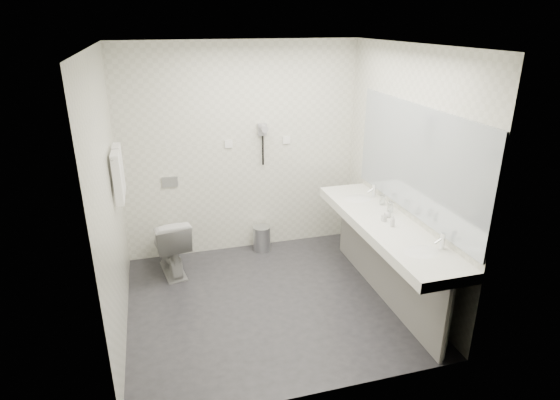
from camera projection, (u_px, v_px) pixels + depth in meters
name	position (u px, v px, depth m)	size (l,w,h in m)	color
floor	(270.00, 302.00, 4.74)	(2.80, 2.80, 0.00)	#28272D
ceiling	(267.00, 45.00, 3.83)	(2.80, 2.80, 0.00)	white
wall_back	(241.00, 151.00, 5.45)	(2.80, 2.80, 0.00)	silver
wall_front	(317.00, 250.00, 3.12)	(2.80, 2.80, 0.00)	silver
wall_left	(109.00, 202.00, 3.93)	(2.60, 2.60, 0.00)	silver
wall_right	(404.00, 174.00, 4.64)	(2.60, 2.60, 0.00)	silver
vanity_counter	(385.00, 226.00, 4.55)	(0.55, 2.20, 0.10)	white
vanity_panel	(384.00, 264.00, 4.71)	(0.03, 2.15, 0.75)	gray
vanity_post_near	(447.00, 324.00, 3.79)	(0.06, 0.06, 0.75)	silver
vanity_post_far	(346.00, 223.00, 5.65)	(0.06, 0.06, 0.75)	silver
mirror	(415.00, 161.00, 4.38)	(0.02, 2.20, 1.05)	#B2BCC6
basin_near	(421.00, 253.00, 3.96)	(0.40, 0.31, 0.05)	white
basin_far	(357.00, 200.00, 5.12)	(0.40, 0.31, 0.05)	white
faucet_near	(442.00, 241.00, 3.97)	(0.04, 0.04, 0.15)	silver
faucet_far	(374.00, 191.00, 5.14)	(0.04, 0.04, 0.15)	silver
soap_bottle_a	(384.00, 217.00, 4.53)	(0.04, 0.04, 0.09)	beige
soap_bottle_b	(388.00, 213.00, 4.62)	(0.06, 0.06, 0.08)	beige
soap_bottle_c	(393.00, 221.00, 4.41)	(0.04, 0.04, 0.11)	beige
glass_left	(390.00, 207.00, 4.73)	(0.06, 0.06, 0.11)	silver
glass_right	(383.00, 200.00, 4.93)	(0.06, 0.06, 0.11)	silver
toilet	(170.00, 245.00, 5.19)	(0.38, 0.67, 0.68)	white
flush_plate	(170.00, 182.00, 5.33)	(0.18, 0.02, 0.12)	#B2B5BA
pedal_bin	(262.00, 239.00, 5.75)	(0.22, 0.22, 0.30)	#B2B5BA
bin_lid	(262.00, 227.00, 5.70)	(0.22, 0.22, 0.01)	#B2B5BA
towel_rail	(114.00, 151.00, 4.33)	(0.02, 0.02, 0.62)	silver
towel_near	(118.00, 178.00, 4.28)	(0.07, 0.24, 0.48)	white
towel_far	(119.00, 169.00, 4.53)	(0.07, 0.24, 0.48)	white
dryer_cradle	(262.00, 129.00, 5.39)	(0.10, 0.04, 0.14)	#949399
dryer_barrel	(264.00, 128.00, 5.32)	(0.08, 0.08, 0.14)	#949399
dryer_cord	(263.00, 151.00, 5.47)	(0.02, 0.02, 0.35)	black
switch_plate_a	(229.00, 144.00, 5.36)	(0.09, 0.02, 0.09)	white
switch_plate_b	(286.00, 140.00, 5.54)	(0.09, 0.02, 0.09)	white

